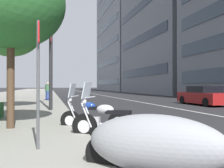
% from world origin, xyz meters
% --- Properties ---
extents(sidewalk_right_plaza, '(160.00, 10.45, 0.15)m').
position_xyz_m(sidewalk_right_plaza, '(30.00, 11.80, 0.07)').
color(sidewalk_right_plaza, gray).
rests_on(sidewalk_right_plaza, ground).
extents(lane_centre_stripe, '(110.00, 0.16, 0.01)m').
position_xyz_m(lane_centre_stripe, '(35.00, 0.00, 0.00)').
color(lane_centre_stripe, silver).
rests_on(lane_centre_stripe, ground).
extents(motorcycle_nearest_camera, '(1.92, 2.14, 0.97)m').
position_xyz_m(motorcycle_nearest_camera, '(-0.08, 6.10, 0.53)').
color(motorcycle_nearest_camera, gray).
rests_on(motorcycle_nearest_camera, ground).
extents(motorcycle_far_end_row, '(1.27, 1.88, 1.49)m').
position_xyz_m(motorcycle_far_end_row, '(2.58, 6.09, 0.45)').
color(motorcycle_far_end_row, black).
rests_on(motorcycle_far_end_row, ground).
extents(motorcycle_mid_row, '(1.05, 1.99, 1.46)m').
position_xyz_m(motorcycle_mid_row, '(4.07, 6.29, 0.43)').
color(motorcycle_mid_row, black).
rests_on(motorcycle_mid_row, ground).
extents(car_mid_block_traffic, '(4.42, 1.90, 1.38)m').
position_xyz_m(car_mid_block_traffic, '(12.20, -3.32, 0.65)').
color(car_mid_block_traffic, maroon).
rests_on(car_mid_block_traffic, ground).
extents(parking_sign_by_curb, '(0.32, 0.06, 2.53)m').
position_xyz_m(parking_sign_by_curb, '(1.59, 7.79, 1.67)').
color(parking_sign_by_curb, '#47494C').
rests_on(parking_sign_by_curb, sidewalk_right_plaza).
extents(street_lamp_with_banners, '(1.26, 2.53, 8.90)m').
position_xyz_m(street_lamp_with_banners, '(9.61, 7.17, 5.36)').
color(street_lamp_with_banners, '#232326').
rests_on(street_lamp_with_banners, sidewalk_right_plaza).
extents(street_tree_by_lamp_post, '(3.19, 3.19, 5.05)m').
position_xyz_m(street_tree_by_lamp_post, '(4.28, 8.68, 3.84)').
color(street_tree_by_lamp_post, '#473323').
rests_on(street_tree_by_lamp_post, sidewalk_right_plaza).
extents(street_tree_far_plaza, '(3.49, 3.49, 5.81)m').
position_xyz_m(street_tree_far_plaza, '(10.79, 9.67, 4.46)').
color(street_tree_far_plaza, '#473323').
rests_on(street_tree_far_plaza, sidewalk_right_plaza).
extents(pedestrian_on_plaza, '(0.42, 0.48, 1.57)m').
position_xyz_m(pedestrian_on_plaza, '(18.70, 7.71, 0.94)').
color(pedestrian_on_plaza, '#33478C').
rests_on(pedestrian_on_plaza, sidewalk_right_plaza).
extents(office_tower_near_left, '(29.13, 15.65, 31.60)m').
position_xyz_m(office_tower_near_left, '(66.82, -16.35, 15.80)').
color(office_tower_near_left, gray).
rests_on(office_tower_near_left, ground).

